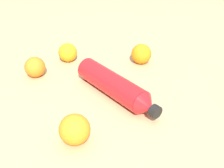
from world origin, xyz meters
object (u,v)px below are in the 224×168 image
at_px(water_bottle, 117,87).
at_px(orange_0, 35,67).
at_px(orange_3, 68,52).
at_px(orange_2, 75,129).
at_px(orange_1, 141,54).

height_order(water_bottle, orange_0, water_bottle).
distance_m(orange_0, orange_3, 0.14).
relative_size(water_bottle, orange_3, 4.77).
bearing_deg(orange_3, orange_0, 108.46).
height_order(orange_0, orange_2, orange_2).
height_order(orange_1, orange_2, orange_2).
relative_size(water_bottle, orange_1, 4.51).
distance_m(orange_1, orange_2, 0.45).
relative_size(orange_0, orange_2, 0.89).
relative_size(orange_1, orange_2, 0.93).
relative_size(water_bottle, orange_2, 4.21).
distance_m(water_bottle, orange_2, 0.22).
xyz_separation_m(orange_0, orange_1, (-0.10, -0.35, 0.00)).
bearing_deg(water_bottle, orange_2, -66.30).
bearing_deg(water_bottle, orange_3, 176.78).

